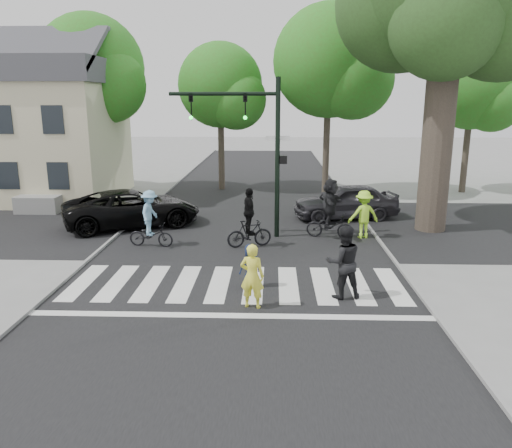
{
  "coord_description": "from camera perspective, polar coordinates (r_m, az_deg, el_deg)",
  "views": [
    {
      "loc": [
        1.02,
        -12.57,
        5.18
      ],
      "look_at": [
        0.5,
        3.0,
        1.3
      ],
      "focal_mm": 35.0,
      "sensor_mm": 36.0,
      "label": 1
    }
  ],
  "objects": [
    {
      "name": "house",
      "position": [
        29.38,
        -23.69,
        10.15
      ],
      "size": [
        8.4,
        8.1,
        8.82
      ],
      "color": "beige",
      "rests_on": "ground"
    },
    {
      "name": "bystander_hivis",
      "position": [
        19.5,
        12.19,
        1.07
      ],
      "size": [
        1.32,
        0.94,
        1.85
      ],
      "primitive_type": "imported",
      "rotation": [
        0.0,
        0.0,
        3.36
      ],
      "color": "#B4FF33",
      "rests_on": "ground"
    },
    {
      "name": "bg_tree_2",
      "position": [
        29.32,
        -3.65,
        15.14
      ],
      "size": [
        5.04,
        4.8,
        8.4
      ],
      "color": "brown",
      "rests_on": "ground"
    },
    {
      "name": "road_cross",
      "position": [
        21.23,
        -0.9,
        -0.12
      ],
      "size": [
        70.0,
        10.0,
        0.01
      ],
      "primitive_type": "cube",
      "color": "black",
      "rests_on": "ground"
    },
    {
      "name": "road_stem",
      "position": [
        18.34,
        -1.35,
        -2.4
      ],
      "size": [
        10.0,
        70.0,
        0.01
      ],
      "primitive_type": "cube",
      "color": "black",
      "rests_on": "ground"
    },
    {
      "name": "pedestrian_child",
      "position": [
        14.1,
        -0.65,
        -4.82
      ],
      "size": [
        0.73,
        0.63,
        1.27
      ],
      "primitive_type": "imported",
      "rotation": [
        0.0,
        0.0,
        3.57
      ],
      "color": "#131E3F",
      "rests_on": "ground"
    },
    {
      "name": "cyclist_left",
      "position": [
        18.35,
        -11.97,
        0.18
      ],
      "size": [
        1.69,
        1.13,
        2.07
      ],
      "color": "black",
      "rests_on": "ground"
    },
    {
      "name": "bystander_dark",
      "position": [
        21.56,
        8.0,
        2.3
      ],
      "size": [
        0.74,
        0.63,
        1.73
      ],
      "primitive_type": "imported",
      "rotation": [
        0.0,
        0.0,
        2.74
      ],
      "color": "black",
      "rests_on": "ground"
    },
    {
      "name": "car_grey",
      "position": [
        22.64,
        10.21,
        2.58
      ],
      "size": [
        4.88,
        2.68,
        1.57
      ],
      "primitive_type": "imported",
      "rotation": [
        0.0,
        0.0,
        -1.38
      ],
      "color": "#302E33",
      "rests_on": "ground"
    },
    {
      "name": "bg_tree_1",
      "position": [
        29.72,
        -17.93,
        16.19
      ],
      "size": [
        6.09,
        5.8,
        9.8
      ],
      "color": "brown",
      "rests_on": "ground"
    },
    {
      "name": "crosswalk",
      "position": [
        14.24,
        -2.34,
        -7.32
      ],
      "size": [
        10.0,
        3.85,
        0.01
      ],
      "color": "silver",
      "rests_on": "ground"
    },
    {
      "name": "pedestrian_woman",
      "position": [
        12.69,
        -0.45,
        -5.98
      ],
      "size": [
        0.69,
        0.53,
        1.7
      ],
      "primitive_type": "imported",
      "rotation": [
        0.0,
        0.0,
        2.93
      ],
      "color": "#F5F241",
      "rests_on": "ground"
    },
    {
      "name": "car_suv",
      "position": [
        21.53,
        -13.94,
        1.77
      ],
      "size": [
        6.15,
        4.68,
        1.55
      ],
      "primitive_type": "imported",
      "rotation": [
        0.0,
        0.0,
        2.0
      ],
      "color": "black",
      "rests_on": "ground"
    },
    {
      "name": "traffic_signal",
      "position": [
        18.82,
        -0.12,
        10.09
      ],
      "size": [
        4.45,
        0.29,
        6.0
      ],
      "color": "black",
      "rests_on": "ground"
    },
    {
      "name": "cyclist_mid",
      "position": [
        17.91,
        -0.77,
        0.11
      ],
      "size": [
        1.71,
        1.08,
        2.16
      ],
      "color": "black",
      "rests_on": "ground"
    },
    {
      "name": "bg_tree_0",
      "position": [
        32.17,
        -26.27,
        14.33
      ],
      "size": [
        5.46,
        5.2,
        8.97
      ],
      "color": "brown",
      "rests_on": "ground"
    },
    {
      "name": "curb_right",
      "position": [
        18.74,
        14.27,
        -2.34
      ],
      "size": [
        0.1,
        70.0,
        0.1
      ],
      "primitive_type": "cube",
      "color": "gray",
      "rests_on": "ground"
    },
    {
      "name": "curb_left",
      "position": [
        19.28,
        -16.52,
        -2.04
      ],
      "size": [
        0.1,
        70.0,
        0.1
      ],
      "primitive_type": "cube",
      "color": "gray",
      "rests_on": "ground"
    },
    {
      "name": "ground",
      "position": [
        13.63,
        -2.55,
        -8.36
      ],
      "size": [
        120.0,
        120.0,
        0.0
      ],
      "primitive_type": "plane",
      "color": "gray",
      "rests_on": "ground"
    },
    {
      "name": "bg_tree_3",
      "position": [
        28.09,
        9.04,
        17.43
      ],
      "size": [
        6.3,
        6.0,
        10.2
      ],
      "color": "brown",
      "rests_on": "ground"
    },
    {
      "name": "cyclist_right",
      "position": [
        19.24,
        8.49,
        1.37
      ],
      "size": [
        1.92,
        1.78,
        2.3
      ],
      "color": "black",
      "rests_on": "ground"
    },
    {
      "name": "pedestrian_adult",
      "position": [
        13.48,
        9.96,
        -4.3
      ],
      "size": [
        1.09,
        0.91,
        2.0
      ],
      "primitive_type": "imported",
      "rotation": [
        0.0,
        0.0,
        3.31
      ],
      "color": "black",
      "rests_on": "ground"
    },
    {
      "name": "bg_tree_4",
      "position": [
        30.81,
        23.97,
        13.68
      ],
      "size": [
        4.83,
        4.6,
        8.15
      ],
      "color": "brown",
      "rests_on": "ground"
    }
  ]
}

